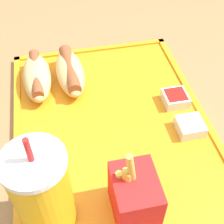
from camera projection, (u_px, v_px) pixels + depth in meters
name	position (u px, v px, depth m)	size (l,w,h in m)	color
dining_table	(122.00, 223.00, 0.83)	(1.16, 0.84, 0.74)	olive
food_tray	(112.00, 125.00, 0.57)	(0.47, 0.35, 0.01)	orange
soda_cup	(42.00, 192.00, 0.39)	(0.08, 0.08, 0.18)	gold
hot_dog_far	(37.00, 76.00, 0.62)	(0.14, 0.06, 0.04)	#DBB270
hot_dog_near	(70.00, 72.00, 0.63)	(0.15, 0.06, 0.04)	#DBB270
fries_carton	(134.00, 195.00, 0.42)	(0.07, 0.06, 0.13)	red
sauce_cup_mayo	(190.00, 126.00, 0.55)	(0.05, 0.05, 0.02)	silver
sauce_cup_ketchup	(175.00, 98.00, 0.60)	(0.05, 0.05, 0.02)	silver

